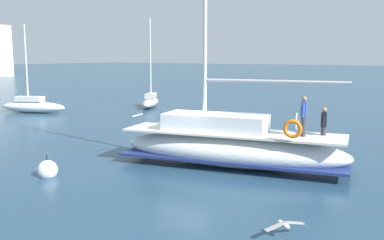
# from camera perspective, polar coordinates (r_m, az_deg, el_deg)

# --- Properties ---
(ground_plane) EXTENTS (400.00, 400.00, 0.00)m
(ground_plane) POSITION_cam_1_polar(r_m,az_deg,el_deg) (18.88, -0.35, -5.55)
(ground_plane) COLOR navy
(main_sailboat) EXTENTS (4.48, 9.89, 11.56)m
(main_sailboat) POSITION_cam_1_polar(r_m,az_deg,el_deg) (17.99, 5.06, -3.36)
(main_sailboat) COLOR white
(main_sailboat) RESTS_ON ground
(moored_sloop_near) EXTENTS (3.24, 5.81, 7.06)m
(moored_sloop_near) POSITION_cam_1_polar(r_m,az_deg,el_deg) (37.24, -20.41, 1.82)
(moored_sloop_near) COLOR silver
(moored_sloop_near) RESTS_ON ground
(moored_ketch_distant) EXTENTS (5.05, 3.60, 7.88)m
(moored_ketch_distant) POSITION_cam_1_polar(r_m,az_deg,el_deg) (38.86, -5.56, 2.55)
(moored_ketch_distant) COLOR #B7B2A8
(moored_ketch_distant) RESTS_ON ground
(seagull) EXTENTS (1.08, 0.73, 0.17)m
(seagull) POSITION_cam_1_polar(r_m,az_deg,el_deg) (11.44, 12.16, -13.47)
(seagull) COLOR silver
(seagull) RESTS_ON ground
(mooring_buoy) EXTENTS (0.78, 0.78, 0.99)m
(mooring_buoy) POSITION_cam_1_polar(r_m,az_deg,el_deg) (17.53, -18.65, -6.33)
(mooring_buoy) COLOR silver
(mooring_buoy) RESTS_ON ground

